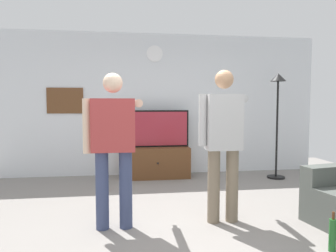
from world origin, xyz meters
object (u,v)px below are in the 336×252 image
tv_stand (156,162)px  beverage_bottle (333,235)px  television (156,129)px  wall_clock (155,54)px  framed_picture (65,101)px  person_standing_nearer_couch (223,137)px  floor_lamp (278,104)px  person_standing_nearer_lamp (114,140)px

tv_stand → beverage_bottle: tv_stand is taller
television → wall_clock: wall_clock is taller
television → framed_picture: (-1.67, 0.25, 0.52)m
wall_clock → framed_picture: 1.89m
person_standing_nearer_couch → beverage_bottle: bearing=-48.1°
tv_stand → wall_clock: size_ratio=3.93×
wall_clock → person_standing_nearer_couch: 2.95m
television → floor_lamp: (2.18, -0.40, 0.46)m
person_standing_nearer_lamp → person_standing_nearer_couch: (1.23, 0.02, 0.02)m
floor_lamp → person_standing_nearer_couch: (-1.64, -1.93, -0.39)m
floor_lamp → person_standing_nearer_couch: bearing=-130.4°
person_standing_nearer_couch → floor_lamp: bearing=49.6°
framed_picture → floor_lamp: (3.84, -0.65, -0.06)m
tv_stand → floor_lamp: bearing=-9.3°
television → framed_picture: framed_picture is taller
television → person_standing_nearer_couch: 2.39m
television → floor_lamp: floor_lamp is taller
person_standing_nearer_lamp → beverage_bottle: bearing=-22.6°
tv_stand → beverage_bottle: (1.30, -3.15, -0.13)m
person_standing_nearer_lamp → beverage_bottle: 2.31m
wall_clock → beverage_bottle: (1.30, -3.44, -2.16)m
framed_picture → beverage_bottle: 4.72m
wall_clock → framed_picture: (-1.67, 0.00, -0.89)m
wall_clock → person_standing_nearer_lamp: (-0.70, -2.60, -1.35)m
tv_stand → floor_lamp: (2.18, -0.36, 1.09)m
floor_lamp → beverage_bottle: 3.16m
framed_picture → person_standing_nearer_lamp: 2.82m
framed_picture → person_standing_nearer_couch: (2.20, -2.58, -0.44)m
framed_picture → person_standing_nearer_couch: bearing=-49.6°
wall_clock → person_standing_nearer_lamp: 3.01m
tv_stand → framed_picture: (-1.67, 0.30, 1.14)m
tv_stand → person_standing_nearer_couch: person_standing_nearer_couch is taller
tv_stand → television: television is taller
television → person_standing_nearer_couch: person_standing_nearer_couch is taller
television → wall_clock: size_ratio=3.96×
television → framed_picture: size_ratio=1.85×
television → floor_lamp: bearing=-10.5°
wall_clock → tv_stand: bearing=-90.0°
tv_stand → person_standing_nearer_lamp: person_standing_nearer_lamp is taller
wall_clock → floor_lamp: 2.46m
framed_picture → beverage_bottle: (2.97, -3.44, -1.27)m
person_standing_nearer_lamp → tv_stand: bearing=73.2°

